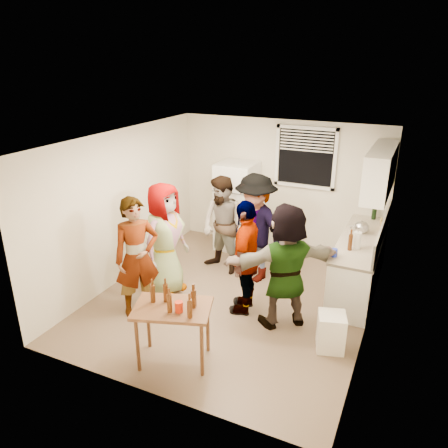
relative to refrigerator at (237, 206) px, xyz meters
The scene contains 23 objects.
room 2.20m from the refrigerator, 68.25° to the right, with size 4.00×4.50×2.50m, color silver, non-canonical shape.
window 1.60m from the refrigerator, 15.38° to the left, with size 1.12×0.10×1.06m, color white, non-canonical shape.
refrigerator is the anchor object (origin of this frame).
counter_lower 2.59m from the refrigerator, 16.59° to the right, with size 0.60×2.20×0.86m, color white.
countertop 2.56m from the refrigerator, 16.59° to the right, with size 0.64×2.22×0.04m, color beige.
backsplash 2.84m from the refrigerator, 14.94° to the right, with size 0.03×2.20×0.36m, color beige.
upper_cabinets 2.85m from the refrigerator, 11.61° to the right, with size 0.34×1.60×0.70m, color white.
kettle 2.45m from the refrigerator, 12.04° to the right, with size 0.26×0.22×0.22m, color silver, non-canonical shape.
paper_towel 2.69m from the refrigerator, 25.58° to the right, with size 0.12×0.12×0.26m, color white.
wine_bottle 2.51m from the refrigerator, ahead, with size 0.08×0.08×0.31m, color black.
beer_bottle_counter 2.67m from the refrigerator, 28.19° to the right, with size 0.06×0.06×0.24m, color #47230C.
blue_cup 2.70m from the refrigerator, 35.80° to the right, with size 0.09×0.09×0.12m, color #1F32C4.
picture_frame 2.68m from the refrigerator, ahead, with size 0.02×0.18×0.15m, color #EDC150.
trash_bin 3.49m from the refrigerator, 45.89° to the right, with size 0.34×0.34×0.50m, color white.
serving_table 3.69m from the refrigerator, 79.03° to the right, with size 0.92×0.61×0.77m, color brown, non-canonical shape.
beer_bottle_table 3.50m from the refrigerator, 75.02° to the right, with size 0.06×0.06×0.22m, color #47230C.
red_cup 3.67m from the refrigerator, 77.27° to the right, with size 0.10×0.10×0.13m, color #BB2308.
guest_grey 2.27m from the refrigerator, 98.66° to the right, with size 0.89×1.81×0.58m, color gray.
guest_stripe 2.92m from the refrigerator, 97.23° to the right, with size 0.65×1.78×0.43m, color #141933.
guest_back_left 1.36m from the refrigerator, 79.31° to the right, with size 0.83×1.71×0.65m, color brown.
guest_back_right 1.59m from the refrigerator, 53.44° to the right, with size 1.19×1.83×0.68m, color #444449.
guest_black 2.45m from the refrigerator, 63.40° to the right, with size 1.01×1.72×0.42m, color black.
guest_orange 2.85m from the refrigerator, 52.49° to the right, with size 1.66×1.79×0.53m, color #D28B41.
Camera 1 is at (2.38, -5.46, 3.58)m, focal length 35.00 mm.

